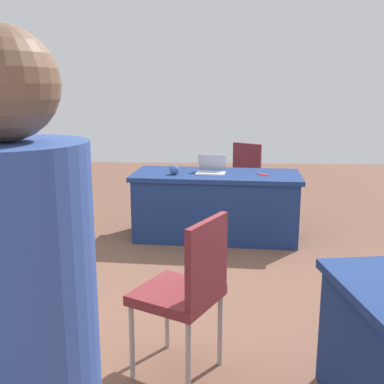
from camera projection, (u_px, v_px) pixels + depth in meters
ground_plane at (174, 308)px, 3.58m from camera, size 14.40×14.40×0.00m
table_foreground at (216, 205)px, 5.24m from camera, size 1.92×0.95×0.74m
chair_near_front at (187, 286)px, 2.63m from camera, size 0.59×0.59×0.98m
chair_tucked_right at (251, 173)px, 6.21m from camera, size 0.62×0.62×0.97m
person_attendee_standing at (27, 377)px, 1.07m from camera, size 0.46×0.46×1.79m
laptop_silver at (211, 170)px, 5.15m from camera, size 0.35×0.33×0.21m
yarn_ball at (174, 170)px, 5.08m from camera, size 0.11×0.11×0.11m
scissors_red at (263, 175)px, 5.06m from camera, size 0.14×0.16×0.01m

